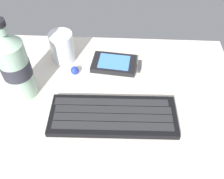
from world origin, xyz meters
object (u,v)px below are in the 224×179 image
Objects in this scene: juice_cup at (63,48)px; handheld_device at (116,64)px; water_bottle at (15,66)px; keyboard at (113,116)px; trackball_mouse at (75,70)px.

handheld_device is at bearing -8.03° from juice_cup.
keyboard is at bearing -16.81° from water_bottle.
trackball_mouse is (-10.92, 13.95, 0.29)cm from keyboard.
trackball_mouse is at bearing 128.07° from keyboard.
juice_cup is 7.37cm from trackball_mouse.
keyboard reaches higher than handheld_device.
keyboard is at bearing -90.42° from handheld_device.
water_bottle is (-7.67, -12.80, 5.10)cm from juice_cup.
handheld_device is at bearing 89.58° from keyboard.
juice_cup is (-14.89, 2.10, 3.18)cm from handheld_device.
water_bottle is 15.70cm from trackball_mouse.
trackball_mouse is at bearing -55.72° from juice_cup.
trackball_mouse is at bearing -162.29° from handheld_device.
handheld_device is at bearing 25.37° from water_bottle.
trackball_mouse reaches higher than handheld_device.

